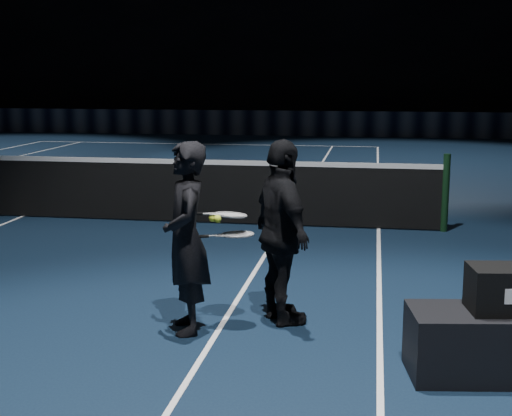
{
  "coord_description": "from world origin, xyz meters",
  "views": [
    {
      "loc": [
        5.4,
        -10.16,
        2.19
      ],
      "look_at": [
        4.42,
        -4.3,
        1.07
      ],
      "focal_mm": 50.0,
      "sensor_mm": 36.0,
      "label": 1
    }
  ],
  "objects_px": {
    "player_a": "(186,238)",
    "player_b": "(282,233)",
    "racket_lower": "(238,234)",
    "racket_upper": "(231,215)",
    "tennis_balls": "(215,216)"
  },
  "relations": [
    {
      "from": "player_b",
      "to": "racket_lower",
      "type": "bearing_deg",
      "value": 83.89
    },
    {
      "from": "player_b",
      "to": "racket_lower",
      "type": "height_order",
      "value": "player_b"
    },
    {
      "from": "player_a",
      "to": "racket_lower",
      "type": "bearing_deg",
      "value": 93.47
    },
    {
      "from": "player_b",
      "to": "racket_lower",
      "type": "distance_m",
      "value": 0.4
    },
    {
      "from": "racket_upper",
      "to": "player_a",
      "type": "bearing_deg",
      "value": -178.29
    },
    {
      "from": "player_a",
      "to": "tennis_balls",
      "type": "xyz_separation_m",
      "value": [
        0.23,
        0.11,
        0.17
      ]
    },
    {
      "from": "player_a",
      "to": "racket_upper",
      "type": "distance_m",
      "value": 0.44
    },
    {
      "from": "player_a",
      "to": "tennis_balls",
      "type": "bearing_deg",
      "value": 94.6
    },
    {
      "from": "player_b",
      "to": "racket_lower",
      "type": "relative_size",
      "value": 2.41
    },
    {
      "from": "racket_lower",
      "to": "player_a",
      "type": "bearing_deg",
      "value": 180.0
    },
    {
      "from": "racket_lower",
      "to": "tennis_balls",
      "type": "distance_m",
      "value": 0.26
    },
    {
      "from": "player_a",
      "to": "racket_lower",
      "type": "xyz_separation_m",
      "value": [
        0.41,
        0.19,
        0.01
      ]
    },
    {
      "from": "player_a",
      "to": "racket_upper",
      "type": "relative_size",
      "value": 2.41
    },
    {
      "from": "player_a",
      "to": "player_b",
      "type": "xyz_separation_m",
      "value": [
        0.77,
        0.35,
        0.0
      ]
    },
    {
      "from": "player_b",
      "to": "tennis_balls",
      "type": "height_order",
      "value": "player_b"
    }
  ]
}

